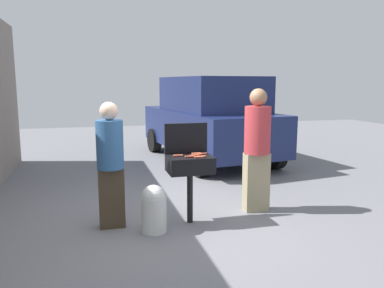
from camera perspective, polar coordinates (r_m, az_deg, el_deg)
The scene contains 15 objects.
ground_plane at distance 5.33m, azimuth -3.46°, elevation -11.65°, with size 24.00×24.00×0.00m, color slate.
bbq_grill at distance 5.14m, azimuth -0.31°, elevation -3.39°, with size 0.60×0.44×0.92m.
grill_lid_open at distance 5.29m, azimuth -0.91°, elevation 0.85°, with size 0.60×0.05×0.42m, color black.
hot_dog_0 at distance 5.02m, azimuth -0.34°, elevation -1.88°, with size 0.03×0.03×0.13m, color #B74C33.
hot_dog_1 at distance 5.03m, azimuth 1.38°, elevation -1.86°, with size 0.03×0.03×0.13m, color #AD4228.
hot_dog_2 at distance 5.10m, azimuth 0.38°, elevation -1.70°, with size 0.03×0.03×0.13m, color #AD4228.
hot_dog_3 at distance 4.99m, azimuth 1.08°, elevation -1.94°, with size 0.03×0.03×0.13m, color #C6593D.
hot_dog_4 at distance 5.22m, azimuth 1.52°, elevation -1.46°, with size 0.03×0.03×0.13m, color #B74C33.
hot_dog_5 at distance 5.24m, azimuth 0.58°, elevation -1.41°, with size 0.03×0.03×0.13m, color #C6593D.
hot_dog_6 at distance 5.09m, azimuth -2.11°, elevation -1.72°, with size 0.03×0.03×0.13m, color #C6593D.
hot_dog_7 at distance 5.16m, azimuth 0.74°, elevation -1.57°, with size 0.03×0.03×0.13m, color #B74C33.
propane_tank at distance 4.96m, azimuth -5.70°, elevation -9.37°, with size 0.32×0.32×0.62m.
person_left at distance 5.06m, azimuth -12.04°, elevation -2.43°, with size 0.35×0.35×1.65m.
person_right at distance 5.67m, azimuth 9.66°, elevation -0.24°, with size 0.38×0.38×1.81m.
parked_minivan at distance 9.34m, azimuth 2.61°, elevation 3.82°, with size 2.54×4.63×2.02m.
Camera 1 is at (-0.97, -4.89, 1.89)m, focal length 35.87 mm.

